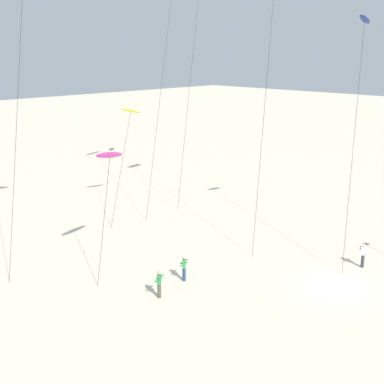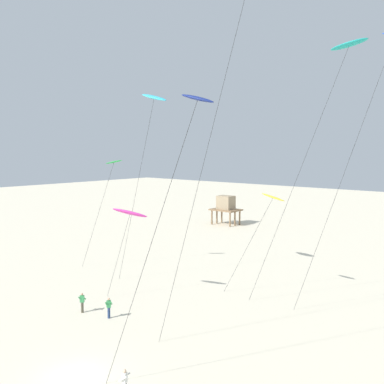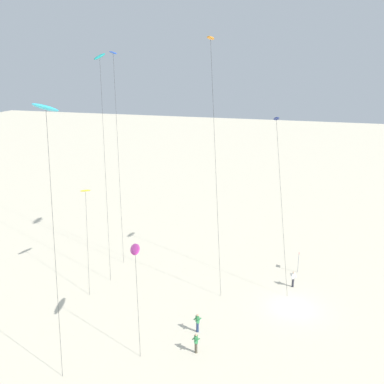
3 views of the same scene
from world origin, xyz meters
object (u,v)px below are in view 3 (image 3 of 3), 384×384
at_px(kite_cyan, 46,109).
at_px(kite_teal, 100,59).
at_px(kite_yellow, 85,192).
at_px(kite_blue, 113,57).
at_px(kite_magenta, 135,249).
at_px(kite_flyer_nearest, 197,322).
at_px(kite_flyer_middle, 293,279).
at_px(marker_flag, 299,259).
at_px(kite_navy, 277,123).
at_px(kite_orange, 211,42).
at_px(kite_flyer_furthest, 196,343).

xyz_separation_m(kite_cyan, kite_teal, (17.48, 4.84, 3.29)).
relative_size(kite_yellow, kite_blue, 0.42).
height_order(kite_magenta, kite_flyer_nearest, kite_magenta).
bearing_deg(kite_flyer_middle, marker_flag, -4.41).
relative_size(kite_magenta, kite_flyer_nearest, 5.07).
height_order(kite_navy, kite_orange, kite_orange).
bearing_deg(kite_magenta, kite_navy, -30.01).
distance_m(kite_cyan, kite_teal, 18.43).
bearing_deg(marker_flag, kite_flyer_nearest, 151.67).
height_order(kite_orange, marker_flag, kite_orange).
xyz_separation_m(kite_orange, kite_flyer_middle, (-1.48, -9.06, -22.40)).
relative_size(kite_teal, kite_flyer_middle, 13.48).
bearing_deg(kite_flyer_nearest, kite_blue, 41.23).
relative_size(kite_yellow, kite_flyer_furthest, 5.73).
height_order(kite_cyan, kite_flyer_nearest, kite_cyan).
distance_m(kite_cyan, kite_flyer_furthest, 20.39).
bearing_deg(kite_blue, marker_flag, -97.94).
relative_size(kite_orange, kite_flyer_nearest, 14.29).
height_order(kite_magenta, kite_orange, kite_orange).
height_order(kite_teal, kite_magenta, kite_teal).
height_order(kite_flyer_nearest, kite_flyer_middle, same).
distance_m(kite_teal, kite_blue, 3.49).
distance_m(kite_blue, kite_flyer_middle, 30.82).
xyz_separation_m(kite_blue, kite_flyer_furthest, (-19.27, -15.17, -21.01)).
height_order(kite_flyer_furthest, marker_flag, marker_flag).
height_order(kite_blue, kite_flyer_nearest, kite_blue).
bearing_deg(kite_yellow, kite_blue, 5.79).
xyz_separation_m(kite_navy, kite_magenta, (-14.98, 8.65, -7.99)).
relative_size(kite_yellow, kite_flyer_middle, 5.73).
bearing_deg(kite_navy, kite_cyan, 140.97).
relative_size(kite_magenta, marker_flag, 4.03).
bearing_deg(kite_navy, kite_flyer_furthest, 166.59).
relative_size(kite_flyer_middle, marker_flag, 0.80).
height_order(kite_navy, kite_yellow, kite_navy).
bearing_deg(kite_cyan, marker_flag, -43.28).
bearing_deg(kite_teal, marker_flag, -88.84).
height_order(kite_orange, kite_flyer_nearest, kite_orange).
bearing_deg(kite_flyer_nearest, kite_flyer_middle, -35.05).
height_order(kite_teal, kite_flyer_furthest, kite_teal).
distance_m(kite_flyer_nearest, kite_flyer_furthest, 2.75).
relative_size(kite_yellow, kite_orange, 0.40).
distance_m(kite_teal, marker_flag, 29.71).
bearing_deg(kite_cyan, kite_teal, 15.49).
xyz_separation_m(kite_blue, marker_flag, (-3.05, -21.84, -20.41)).
xyz_separation_m(kite_yellow, marker_flag, (6.71, -20.85, -7.55)).
xyz_separation_m(kite_teal, kite_magenta, (-15.34, -10.07, -13.91)).
bearing_deg(kite_yellow, kite_teal, 7.83).
distance_m(kite_blue, kite_orange, 13.57).
relative_size(kite_teal, kite_magenta, 2.66).
bearing_deg(kite_flyer_furthest, kite_magenta, 84.96).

